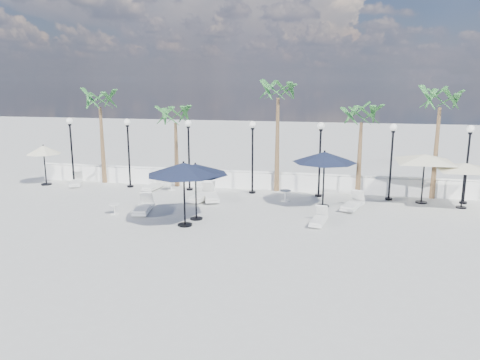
% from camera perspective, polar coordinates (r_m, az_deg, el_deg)
% --- Properties ---
extents(ground, '(100.00, 100.00, 0.00)m').
position_cam_1_polar(ground, '(18.90, -2.06, -6.19)').
color(ground, '#AAA9A4').
rests_on(ground, ground).
extents(balustrade, '(26.00, 0.30, 1.01)m').
position_cam_1_polar(balustrade, '(25.87, 1.91, -0.07)').
color(balustrade, white).
rests_on(balustrade, ground).
extents(lamppost_0, '(0.36, 0.36, 3.84)m').
position_cam_1_polar(lamppost_0, '(28.35, -19.90, 4.44)').
color(lamppost_0, black).
rests_on(lamppost_0, ground).
extents(lamppost_1, '(0.36, 0.36, 3.84)m').
position_cam_1_polar(lamppost_1, '(26.68, -13.47, 4.39)').
color(lamppost_1, black).
rests_on(lamppost_1, ground).
extents(lamppost_2, '(0.36, 0.36, 3.84)m').
position_cam_1_polar(lamppost_2, '(25.39, -6.28, 4.27)').
color(lamppost_2, black).
rests_on(lamppost_2, ground).
extents(lamppost_3, '(0.36, 0.36, 3.84)m').
position_cam_1_polar(lamppost_3, '(24.54, 1.54, 4.06)').
color(lamppost_3, black).
rests_on(lamppost_3, ground).
extents(lamppost_4, '(0.36, 0.36, 3.84)m').
position_cam_1_polar(lamppost_4, '(24.17, 9.74, 3.77)').
color(lamppost_4, black).
rests_on(lamppost_4, ground).
extents(lamppost_5, '(0.36, 0.36, 3.84)m').
position_cam_1_polar(lamppost_5, '(24.30, 18.03, 3.39)').
color(lamppost_5, black).
rests_on(lamppost_5, ground).
extents(lamppost_6, '(0.36, 0.36, 3.84)m').
position_cam_1_polar(lamppost_6, '(24.93, 26.05, 2.95)').
color(lamppost_6, black).
rests_on(lamppost_6, ground).
extents(palm_0, '(2.60, 2.60, 5.50)m').
position_cam_1_polar(palm_0, '(28.11, -16.71, 8.78)').
color(palm_0, brown).
rests_on(palm_0, ground).
extents(palm_1, '(2.60, 2.60, 4.70)m').
position_cam_1_polar(palm_1, '(26.33, -7.89, 7.27)').
color(palm_1, brown).
rests_on(palm_1, ground).
extents(palm_2, '(2.60, 2.60, 6.10)m').
position_cam_1_polar(palm_2, '(24.92, 4.67, 10.21)').
color(palm_2, brown).
rests_on(palm_2, ground).
extents(palm_3, '(2.60, 2.60, 4.90)m').
position_cam_1_polar(palm_3, '(24.81, 14.59, 7.16)').
color(palm_3, brown).
rests_on(palm_3, ground).
extents(palm_4, '(2.60, 2.60, 5.70)m').
position_cam_1_polar(palm_4, '(25.21, 23.20, 8.42)').
color(palm_4, brown).
rests_on(palm_4, ground).
extents(lounger_0, '(1.24, 1.87, 0.67)m').
position_cam_1_polar(lounger_0, '(28.31, -19.33, -0.19)').
color(lounger_0, silver).
rests_on(lounger_0, ground).
extents(lounger_1, '(0.74, 1.84, 0.67)m').
position_cam_1_polar(lounger_1, '(26.21, -10.46, -0.65)').
color(lounger_1, silver).
rests_on(lounger_1, ground).
extents(lounger_2, '(1.03, 2.09, 0.75)m').
position_cam_1_polar(lounger_2, '(23.51, -4.69, -1.90)').
color(lounger_2, silver).
rests_on(lounger_2, ground).
extents(lounger_3, '(1.37, 2.17, 0.78)m').
position_cam_1_polar(lounger_3, '(23.54, -3.62, -1.84)').
color(lounger_3, silver).
rests_on(lounger_3, ground).
extents(lounger_4, '(0.96, 2.01, 0.72)m').
position_cam_1_polar(lounger_4, '(21.77, -11.69, -3.29)').
color(lounger_4, silver).
rests_on(lounger_4, ground).
extents(lounger_5, '(0.77, 1.70, 0.61)m').
position_cam_1_polar(lounger_5, '(19.94, 9.60, -4.75)').
color(lounger_5, silver).
rests_on(lounger_5, ground).
extents(lounger_6, '(1.20, 1.99, 0.71)m').
position_cam_1_polar(lounger_6, '(22.52, 13.59, -2.87)').
color(lounger_6, silver).
rests_on(lounger_6, ground).
extents(side_table_0, '(0.60, 0.60, 0.58)m').
position_cam_1_polar(side_table_0, '(25.80, -8.39, -0.50)').
color(side_table_0, silver).
rests_on(side_table_0, ground).
extents(side_table_1, '(0.49, 0.49, 0.48)m').
position_cam_1_polar(side_table_1, '(21.79, -15.05, -3.32)').
color(side_table_1, silver).
rests_on(side_table_1, ground).
extents(side_table_2, '(0.56, 0.56, 0.54)m').
position_cam_1_polar(side_table_2, '(23.42, 5.55, -1.78)').
color(side_table_2, silver).
rests_on(side_table_2, ground).
extents(parasol_navy_left, '(2.84, 2.84, 2.50)m').
position_cam_1_polar(parasol_navy_left, '(19.94, -5.46, 1.29)').
color(parasol_navy_left, black).
rests_on(parasol_navy_left, ground).
extents(parasol_navy_mid, '(3.04, 3.04, 2.72)m').
position_cam_1_polar(parasol_navy_mid, '(19.08, -6.89, 1.33)').
color(parasol_navy_mid, black).
rests_on(parasol_navy_mid, ground).
extents(parasol_navy_right, '(3.03, 3.03, 2.71)m').
position_cam_1_polar(parasol_navy_right, '(22.22, 10.26, 2.73)').
color(parasol_navy_right, black).
rests_on(parasol_navy_right, ground).
extents(parasol_cream_sq_a, '(4.70, 4.70, 2.31)m').
position_cam_1_polar(parasol_cream_sq_a, '(24.05, 25.79, 1.83)').
color(parasol_cream_sq_a, black).
rests_on(parasol_cream_sq_a, ground).
extents(parasol_cream_sq_b, '(5.20, 5.20, 2.61)m').
position_cam_1_polar(parasol_cream_sq_b, '(24.23, 21.64, 2.90)').
color(parasol_cream_sq_b, black).
rests_on(parasol_cream_sq_b, ground).
extents(parasol_cream_small, '(1.91, 1.91, 2.34)m').
position_cam_1_polar(parasol_cream_small, '(28.86, -22.83, 3.35)').
color(parasol_cream_small, black).
rests_on(parasol_cream_small, ground).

